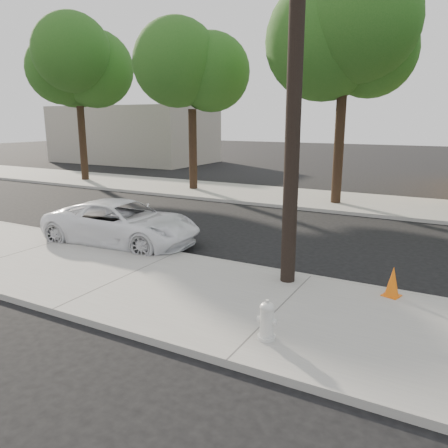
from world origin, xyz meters
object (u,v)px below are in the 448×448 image
at_px(police_cruiser, 122,223).
at_px(traffic_cone, 393,282).
at_px(utility_pole, 295,80).
at_px(fire_hydrant, 267,321).

relative_size(police_cruiser, traffic_cone, 7.56).
distance_m(utility_pole, police_cruiser, 7.17).
bearing_deg(traffic_cone, utility_pole, -175.07).
bearing_deg(utility_pole, fire_hydrant, -76.54).
bearing_deg(utility_pole, traffic_cone, 4.93).
relative_size(police_cruiser, fire_hydrant, 7.40).
bearing_deg(traffic_cone, police_cruiser, 175.12).
distance_m(police_cruiser, fire_hydrant, 7.56).
xyz_separation_m(police_cruiser, fire_hydrant, (6.56, -3.75, -0.22)).
bearing_deg(fire_hydrant, traffic_cone, 57.53).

